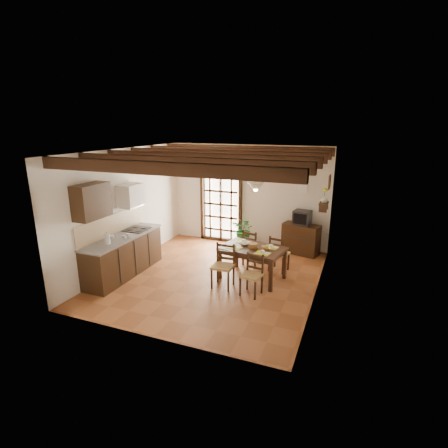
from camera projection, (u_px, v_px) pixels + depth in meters
The scene contains 25 objects.
ground_plane at pixel (213, 277), 7.90m from camera, with size 5.00×5.00×0.00m, color brown.
room_shell at pixel (213, 198), 7.40m from camera, with size 4.52×5.02×2.81m.
ceiling_beams at pixel (212, 157), 7.16m from camera, with size 4.50×4.34×0.20m.
french_door at pixel (221, 202), 10.05m from camera, with size 1.26×0.11×2.32m.
kitchen_counter at pixel (124, 255), 7.92m from camera, with size 0.64×2.25×1.38m.
upper_cabinet at pixel (91, 201), 6.96m from camera, with size 0.35×0.80×0.70m, color black.
range_hood at pixel (131, 195), 8.10m from camera, with size 0.38×0.60×0.54m.
counter_items at pixel (125, 233), 7.87m from camera, with size 0.50×1.43×0.25m.
dining_table at pixel (253, 251), 7.66m from camera, with size 1.48×1.09×0.73m.
chair_near_left at pixel (223, 274), 7.37m from camera, with size 0.44×0.42×0.93m.
chair_near_right at pixel (251, 282), 7.03m from camera, with size 0.44×0.43×0.84m.
chair_far_left at pixel (253, 254), 8.49m from camera, with size 0.53×0.51×0.91m.
chair_far_right at pixel (279, 260), 8.16m from camera, with size 0.47×0.45×0.87m.
table_setting at pixel (253, 247), 7.63m from camera, with size 0.98×0.65×0.09m.
table_bowl at pixel (244, 244), 7.79m from camera, with size 0.22×0.22×0.05m, color white.
sideboard at pixel (301, 239), 9.23m from camera, with size 0.95×0.43×0.80m, color black.
crt_tv at pixel (302, 217), 9.06m from camera, with size 0.47×0.45×0.36m.
fuse_box at pixel (303, 187), 9.11m from camera, with size 0.25×0.03×0.32m, color white.
plant_pot at pixel (244, 244), 9.70m from camera, with size 0.34×0.34×0.21m, color maroon.
potted_plant at pixel (244, 228), 9.57m from camera, with size 1.65×1.41×1.83m, color #144C19.
wall_shelf at pixel (324, 205), 8.16m from camera, with size 0.20×0.42×0.20m.
shelf_vase at pixel (324, 199), 8.12m from camera, with size 0.15×0.15×0.15m, color #B2BFB2.
shelf_flowers at pixel (325, 190), 8.07m from camera, with size 0.14×0.14×0.36m.
framed_picture at pixel (329, 182), 7.98m from camera, with size 0.03×0.32×0.32m.
pendant_lamp at pixel (256, 186), 7.35m from camera, with size 0.36×0.36×0.84m.
Camera 1 is at (2.88, -6.67, 3.35)m, focal length 28.00 mm.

